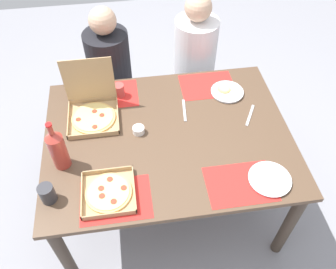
{
  "coord_description": "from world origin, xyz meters",
  "views": [
    {
      "loc": [
        -0.19,
        -1.33,
        2.27
      ],
      "look_at": [
        0.0,
        0.0,
        0.72
      ],
      "focal_mm": 37.09,
      "sensor_mm": 36.0,
      "label": 1
    }
  ],
  "objects_px": {
    "cup_dark": "(119,90)",
    "diner_right_seat": "(194,71)",
    "pizza_box_corner_right": "(109,193)",
    "soda_bottle": "(58,149)",
    "pizza_box_center": "(92,109)",
    "plate_near_right": "(270,179)",
    "diner_left_seat": "(112,81)",
    "condiment_bowl": "(139,130)",
    "plate_near_left": "(227,92)",
    "cup_clear_right": "(47,194)"
  },
  "relations": [
    {
      "from": "cup_dark",
      "to": "diner_right_seat",
      "type": "xyz_separation_m",
      "value": [
        0.59,
        0.42,
        -0.25
      ]
    },
    {
      "from": "pizza_box_corner_right",
      "to": "soda_bottle",
      "type": "bearing_deg",
      "value": 136.66
    },
    {
      "from": "pizza_box_center",
      "to": "plate_near_right",
      "type": "xyz_separation_m",
      "value": [
        0.92,
        -0.62,
        -0.04
      ]
    },
    {
      "from": "pizza_box_corner_right",
      "to": "diner_left_seat",
      "type": "distance_m",
      "value": 1.19
    },
    {
      "from": "cup_dark",
      "to": "condiment_bowl",
      "type": "bearing_deg",
      "value": -74.68
    },
    {
      "from": "pizza_box_center",
      "to": "condiment_bowl",
      "type": "xyz_separation_m",
      "value": [
        0.26,
        -0.18,
        -0.03
      ]
    },
    {
      "from": "pizza_box_center",
      "to": "diner_right_seat",
      "type": "distance_m",
      "value": 0.99
    },
    {
      "from": "plate_near_left",
      "to": "plate_near_right",
      "type": "bearing_deg",
      "value": -86.0
    },
    {
      "from": "diner_right_seat",
      "to": "diner_left_seat",
      "type": "bearing_deg",
      "value": 180.0
    },
    {
      "from": "plate_near_left",
      "to": "cup_clear_right",
      "type": "bearing_deg",
      "value": -149.28
    },
    {
      "from": "plate_near_left",
      "to": "soda_bottle",
      "type": "relative_size",
      "value": 0.66
    },
    {
      "from": "plate_near_right",
      "to": "diner_right_seat",
      "type": "bearing_deg",
      "value": 97.58
    },
    {
      "from": "pizza_box_center",
      "to": "plate_near_right",
      "type": "height_order",
      "value": "pizza_box_center"
    },
    {
      "from": "plate_near_left",
      "to": "cup_dark",
      "type": "height_order",
      "value": "cup_dark"
    },
    {
      "from": "pizza_box_center",
      "to": "plate_near_left",
      "type": "height_order",
      "value": "pizza_box_center"
    },
    {
      "from": "pizza_box_corner_right",
      "to": "cup_dark",
      "type": "relative_size",
      "value": 3.13
    },
    {
      "from": "plate_near_left",
      "to": "pizza_box_center",
      "type": "bearing_deg",
      "value": -174.66
    },
    {
      "from": "diner_left_seat",
      "to": "diner_right_seat",
      "type": "height_order",
      "value": "diner_right_seat"
    },
    {
      "from": "diner_right_seat",
      "to": "soda_bottle",
      "type": "bearing_deg",
      "value": -134.75
    },
    {
      "from": "diner_left_seat",
      "to": "condiment_bowl",
      "type": "bearing_deg",
      "value": -78.44
    },
    {
      "from": "plate_near_left",
      "to": "condiment_bowl",
      "type": "xyz_separation_m",
      "value": [
        -0.61,
        -0.26,
        0.01
      ]
    },
    {
      "from": "plate_near_left",
      "to": "condiment_bowl",
      "type": "distance_m",
      "value": 0.66
    },
    {
      "from": "pizza_box_corner_right",
      "to": "soda_bottle",
      "type": "distance_m",
      "value": 0.35
    },
    {
      "from": "soda_bottle",
      "to": "cup_clear_right",
      "type": "relative_size",
      "value": 3.05
    },
    {
      "from": "cup_dark",
      "to": "diner_right_seat",
      "type": "distance_m",
      "value": 0.77
    },
    {
      "from": "soda_bottle",
      "to": "pizza_box_corner_right",
      "type": "bearing_deg",
      "value": -43.34
    },
    {
      "from": "plate_near_right",
      "to": "cup_clear_right",
      "type": "height_order",
      "value": "cup_clear_right"
    },
    {
      "from": "pizza_box_corner_right",
      "to": "cup_clear_right",
      "type": "distance_m",
      "value": 0.3
    },
    {
      "from": "plate_near_right",
      "to": "cup_clear_right",
      "type": "xyz_separation_m",
      "value": [
        -1.14,
        0.05,
        0.04
      ]
    },
    {
      "from": "diner_right_seat",
      "to": "plate_near_right",
      "type": "bearing_deg",
      "value": -82.42
    },
    {
      "from": "pizza_box_center",
      "to": "condiment_bowl",
      "type": "relative_size",
      "value": 4.85
    },
    {
      "from": "soda_bottle",
      "to": "cup_dark",
      "type": "xyz_separation_m",
      "value": [
        0.34,
        0.51,
        -0.09
      ]
    },
    {
      "from": "pizza_box_corner_right",
      "to": "pizza_box_center",
      "type": "bearing_deg",
      "value": 97.17
    },
    {
      "from": "pizza_box_center",
      "to": "diner_left_seat",
      "type": "bearing_deg",
      "value": 79.52
    },
    {
      "from": "pizza_box_center",
      "to": "diner_left_seat",
      "type": "height_order",
      "value": "diner_left_seat"
    },
    {
      "from": "plate_near_left",
      "to": "soda_bottle",
      "type": "distance_m",
      "value": 1.13
    },
    {
      "from": "soda_bottle",
      "to": "diner_left_seat",
      "type": "height_order",
      "value": "diner_left_seat"
    },
    {
      "from": "soda_bottle",
      "to": "diner_right_seat",
      "type": "xyz_separation_m",
      "value": [
        0.93,
        0.94,
        -0.34
      ]
    },
    {
      "from": "cup_dark",
      "to": "pizza_box_center",
      "type": "bearing_deg",
      "value": -136.97
    },
    {
      "from": "soda_bottle",
      "to": "pizza_box_center",
      "type": "bearing_deg",
      "value": 64.62
    },
    {
      "from": "plate_near_right",
      "to": "soda_bottle",
      "type": "bearing_deg",
      "value": 166.23
    },
    {
      "from": "pizza_box_center",
      "to": "cup_dark",
      "type": "bearing_deg",
      "value": 43.03
    },
    {
      "from": "cup_dark",
      "to": "condiment_bowl",
      "type": "height_order",
      "value": "cup_dark"
    },
    {
      "from": "plate_near_left",
      "to": "cup_clear_right",
      "type": "distance_m",
      "value": 1.27
    },
    {
      "from": "condiment_bowl",
      "to": "diner_right_seat",
      "type": "bearing_deg",
      "value": 57.01
    },
    {
      "from": "diner_left_seat",
      "to": "cup_dark",
      "type": "bearing_deg",
      "value": -81.56
    },
    {
      "from": "cup_clear_right",
      "to": "soda_bottle",
      "type": "bearing_deg",
      "value": 75.3
    },
    {
      "from": "plate_near_right",
      "to": "soda_bottle",
      "type": "height_order",
      "value": "soda_bottle"
    },
    {
      "from": "soda_bottle",
      "to": "plate_near_right",
      "type": "bearing_deg",
      "value": -13.77
    },
    {
      "from": "pizza_box_center",
      "to": "condiment_bowl",
      "type": "bearing_deg",
      "value": -34.65
    }
  ]
}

